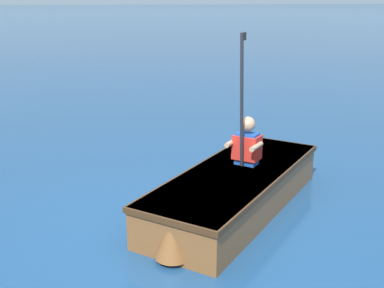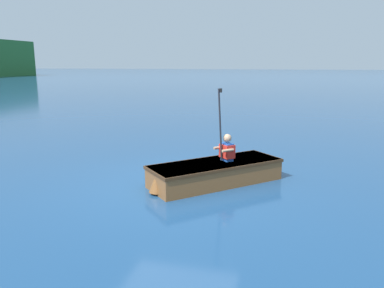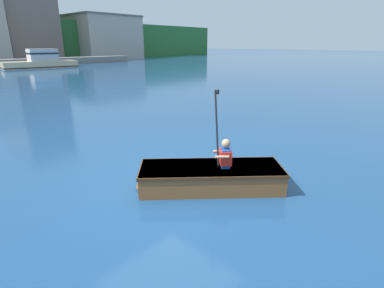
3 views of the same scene
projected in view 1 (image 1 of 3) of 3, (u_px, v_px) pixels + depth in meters
name	position (u px, v px, depth m)	size (l,w,h in m)	color
ground_plane	(173.00, 234.00, 4.80)	(300.00, 300.00, 0.00)	navy
rowboat_foreground	(234.00, 189.00, 5.27)	(2.63, 2.63, 0.44)	brown
person_paddler	(247.00, 142.00, 5.39)	(0.46, 0.46, 1.48)	#1E4CA5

